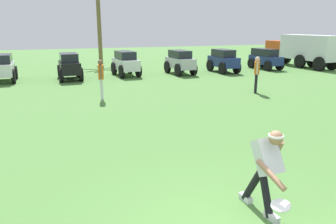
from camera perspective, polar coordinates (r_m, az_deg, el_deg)
name	(u,v)px	position (r m, az deg, el deg)	size (l,w,h in m)	color
frisbee_thrower	(266,167)	(5.18, 16.74, -9.09)	(0.47, 1.15, 1.39)	black
frisbee_in_flight	(281,206)	(4.84, 19.02, -15.15)	(0.35, 0.35, 0.08)	white
teammate_near_sideline	(101,76)	(13.00, -11.59, 6.18)	(0.25, 0.50, 1.56)	silver
teammate_midfield	(257,71)	(14.53, 15.19, 6.86)	(0.34, 0.46, 1.56)	black
parked_car_slot_b	(3,67)	(19.00, -26.78, 6.97)	(1.24, 2.38, 1.40)	silver
parked_car_slot_c	(69,66)	(18.45, -16.80, 7.73)	(1.26, 2.39, 1.40)	black
parked_car_slot_d	(126,63)	(19.22, -7.40, 8.50)	(1.40, 2.44, 1.40)	silver
parked_car_slot_e	(180,62)	(19.75, 2.11, 8.78)	(1.35, 2.42, 1.40)	#B7BABF
parked_car_slot_f	(223,60)	(20.77, 9.61, 8.88)	(1.27, 2.39, 1.40)	navy
parked_car_slot_g	(265,58)	(22.94, 16.57, 8.98)	(1.35, 2.48, 1.34)	navy
box_truck	(301,49)	(25.09, 22.20, 10.13)	(1.78, 5.98, 2.20)	#CC4C19
palm_tree_left_of_centre	(98,11)	(26.39, -12.03, 16.85)	(3.10, 3.40, 6.29)	brown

